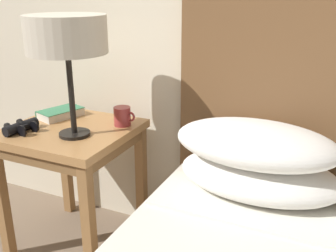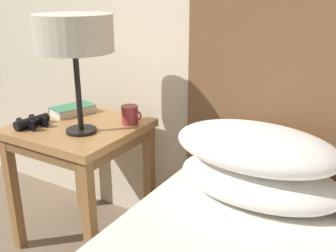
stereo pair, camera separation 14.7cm
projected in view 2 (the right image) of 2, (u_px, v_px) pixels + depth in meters
The scene contains 5 objects.
nightstand at pixel (80, 142), 1.81m from camera, with size 0.54×0.51×0.60m.
table_lamp at pixel (74, 35), 1.56m from camera, with size 0.32×0.32×0.49m.
book_on_nightstand at pixel (73, 110), 1.93m from camera, with size 0.17×0.23×0.04m.
binoculars_pair at pixel (32, 122), 1.75m from camera, with size 0.15×0.16×0.05m.
coffee_mug at pixel (130, 115), 1.78m from camera, with size 0.10×0.08×0.08m.
Camera 2 is at (0.64, -0.62, 1.20)m, focal length 42.00 mm.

